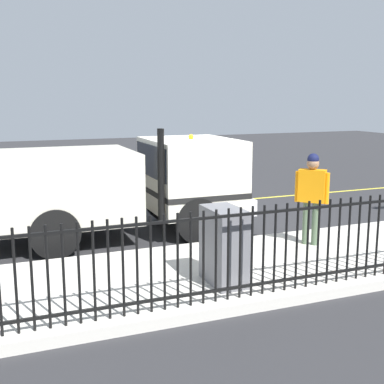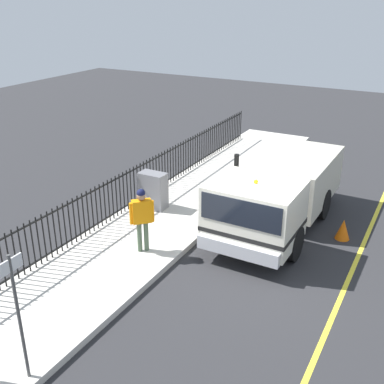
% 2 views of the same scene
% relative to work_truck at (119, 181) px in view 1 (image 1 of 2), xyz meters
% --- Properties ---
extents(ground_plane, '(52.11, 52.11, 0.00)m').
position_rel_work_truck_xyz_m(ground_plane, '(-0.18, 2.15, -1.23)').
color(ground_plane, '#2B2B2D').
rests_on(ground_plane, ground).
extents(sidewalk_slab, '(3.09, 23.68, 0.17)m').
position_rel_work_truck_xyz_m(sidewalk_slab, '(3.17, 2.15, -1.15)').
color(sidewalk_slab, beige).
rests_on(sidewalk_slab, ground).
extents(lane_marking, '(0.12, 21.32, 0.01)m').
position_rel_work_truck_xyz_m(lane_marking, '(-2.57, 2.15, -1.23)').
color(lane_marking, yellow).
rests_on(lane_marking, ground).
extents(work_truck, '(2.44, 6.10, 2.41)m').
position_rel_work_truck_xyz_m(work_truck, '(0.00, 0.00, 0.00)').
color(work_truck, silver).
rests_on(work_truck, ground).
extents(worker_standing, '(0.52, 0.52, 1.80)m').
position_rel_work_truck_xyz_m(worker_standing, '(2.57, 3.16, 0.03)').
color(worker_standing, orange).
rests_on(worker_standing, sidewalk_slab).
extents(iron_fence, '(0.04, 20.17, 1.34)m').
position_rel_work_truck_xyz_m(iron_fence, '(4.48, 2.15, -0.39)').
color(iron_fence, black).
rests_on(iron_fence, sidewalk_slab).
extents(utility_cabinet, '(0.86, 0.49, 1.19)m').
position_rel_work_truck_xyz_m(utility_cabinet, '(3.84, 0.68, -0.47)').
color(utility_cabinet, slate).
rests_on(utility_cabinet, sidewalk_slab).
extents(traffic_cone, '(0.42, 0.42, 0.60)m').
position_rel_work_truck_xyz_m(traffic_cone, '(-1.96, -0.41, -0.93)').
color(traffic_cone, orange).
rests_on(traffic_cone, ground).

